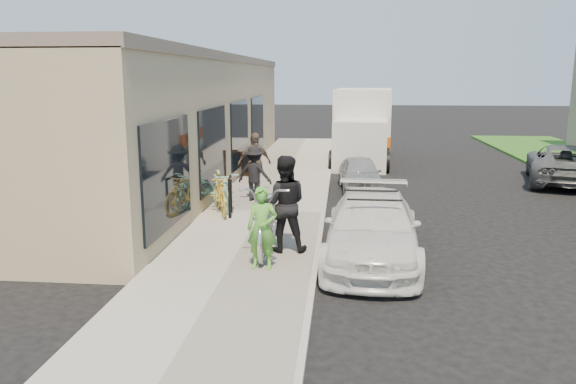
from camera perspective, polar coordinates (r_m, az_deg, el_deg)
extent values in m
plane|color=black|center=(11.38, 5.28, -6.43)|extent=(120.00, 120.00, 0.00)
cube|color=#A49F93|center=(14.39, -2.62, -2.21)|extent=(3.00, 34.00, 0.15)
cube|color=#A49D96|center=(14.26, 3.56, -2.40)|extent=(0.12, 34.00, 0.13)
cube|color=tan|center=(19.60, -10.08, 7.05)|extent=(3.50, 20.00, 4.00)
cube|color=#746558|center=(19.55, -10.30, 13.19)|extent=(3.60, 20.00, 0.25)
cube|color=black|center=(11.53, -12.13, 1.79)|extent=(0.06, 3.00, 2.20)
cube|color=black|center=(15.35, -7.63, 4.37)|extent=(0.06, 3.00, 2.20)
cube|color=black|center=(19.24, -4.93, 5.90)|extent=(0.06, 3.00, 2.20)
cube|color=black|center=(23.17, -3.12, 6.91)|extent=(0.06, 3.00, 2.20)
cylinder|color=black|center=(13.59, -5.96, -0.77)|extent=(0.07, 0.07, 0.93)
cylinder|color=black|center=(14.20, -5.83, -0.23)|extent=(0.07, 0.07, 0.93)
cylinder|color=black|center=(13.80, -5.94, 1.39)|extent=(0.16, 0.62, 0.07)
cube|color=black|center=(19.14, -4.17, 2.84)|extent=(0.57, 0.41, 0.87)
cube|color=black|center=(19.40, -3.65, 2.96)|extent=(0.57, 0.41, 0.87)
cube|color=black|center=(19.10, -4.23, 2.95)|extent=(0.45, 0.30, 0.62)
imported|color=silver|center=(11.03, 8.54, -3.65)|extent=(2.03, 4.49, 1.28)
cylinder|color=black|center=(10.41, 8.78, -0.85)|extent=(1.01, 0.04, 0.04)
cylinder|color=black|center=(11.24, 8.55, 0.09)|extent=(1.01, 0.04, 0.04)
imported|color=#9E9FA3|center=(17.77, 7.32, 1.86)|extent=(1.47, 3.16, 1.05)
cube|color=silver|center=(21.57, 7.33, 4.73)|extent=(2.12, 2.12, 1.89)
cube|color=black|center=(21.53, 7.36, 5.78)|extent=(1.84, 0.18, 0.90)
cube|color=silver|center=(24.48, 7.63, 6.95)|extent=(2.56, 4.33, 2.89)
cube|color=#C64B0B|center=(24.55, 7.59, 5.45)|extent=(2.58, 4.35, 0.55)
cylinder|color=black|center=(21.21, 4.55, 3.17)|extent=(0.30, 0.81, 0.80)
cylinder|color=black|center=(21.14, 9.95, 3.01)|extent=(0.30, 0.81, 0.80)
cylinder|color=black|center=(22.29, 4.79, 3.59)|extent=(0.30, 0.81, 0.80)
cylinder|color=black|center=(22.22, 9.93, 3.43)|extent=(0.30, 0.81, 0.80)
cylinder|color=black|center=(26.04, 5.46, 4.75)|extent=(0.30, 0.81, 0.80)
cylinder|color=black|center=(25.98, 9.87, 4.61)|extent=(0.30, 0.81, 0.80)
imported|color=#515356|center=(20.87, 26.20, 2.57)|extent=(3.32, 5.10, 1.30)
imported|color=#B7B7BA|center=(11.03, -1.99, -2.43)|extent=(0.98, 2.65, 1.38)
imported|color=#54A537|center=(9.98, -2.64, -3.67)|extent=(0.55, 0.38, 1.48)
imported|color=black|center=(10.91, -0.42, -1.19)|extent=(0.98, 0.79, 1.90)
imported|color=#96E0C6|center=(14.46, -6.85, 0.12)|extent=(1.16, 1.70, 1.00)
imported|color=#96E0C6|center=(14.91, -6.26, 0.36)|extent=(0.98, 1.87, 0.93)
imported|color=gold|center=(14.08, -6.90, -0.17)|extent=(1.02, 1.74, 1.01)
imported|color=black|center=(15.42, -3.43, 1.87)|extent=(1.08, 0.78, 1.51)
imported|color=brown|center=(16.37, -3.43, 2.94)|extent=(1.11, 0.95, 1.79)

